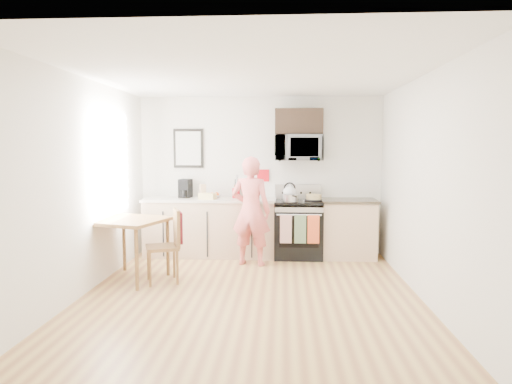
# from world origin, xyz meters

# --- Properties ---
(floor) EXTENTS (4.60, 4.60, 0.00)m
(floor) POSITION_xyz_m (0.00, 0.00, 0.00)
(floor) COLOR #96623A
(floor) RESTS_ON ground
(back_wall) EXTENTS (4.00, 0.04, 2.60)m
(back_wall) POSITION_xyz_m (0.00, 2.30, 1.30)
(back_wall) COLOR white
(back_wall) RESTS_ON floor
(front_wall) EXTENTS (4.00, 0.04, 2.60)m
(front_wall) POSITION_xyz_m (0.00, -2.30, 1.30)
(front_wall) COLOR white
(front_wall) RESTS_ON floor
(left_wall) EXTENTS (0.04, 4.60, 2.60)m
(left_wall) POSITION_xyz_m (-2.00, 0.00, 1.30)
(left_wall) COLOR white
(left_wall) RESTS_ON floor
(right_wall) EXTENTS (0.04, 4.60, 2.60)m
(right_wall) POSITION_xyz_m (2.00, 0.00, 1.30)
(right_wall) COLOR white
(right_wall) RESTS_ON floor
(ceiling) EXTENTS (4.00, 4.60, 0.04)m
(ceiling) POSITION_xyz_m (0.00, 0.00, 2.60)
(ceiling) COLOR white
(ceiling) RESTS_ON back_wall
(window) EXTENTS (0.06, 1.40, 1.50)m
(window) POSITION_xyz_m (-1.96, 0.80, 1.55)
(window) COLOR white
(window) RESTS_ON left_wall
(cabinet_left) EXTENTS (2.10, 0.60, 0.90)m
(cabinet_left) POSITION_xyz_m (-0.80, 2.00, 0.45)
(cabinet_left) COLOR tan
(cabinet_left) RESTS_ON floor
(countertop_left) EXTENTS (2.14, 0.64, 0.04)m
(countertop_left) POSITION_xyz_m (-0.80, 2.00, 0.92)
(countertop_left) COLOR beige
(countertop_left) RESTS_ON cabinet_left
(cabinet_right) EXTENTS (0.84, 0.60, 0.90)m
(cabinet_right) POSITION_xyz_m (1.43, 2.00, 0.45)
(cabinet_right) COLOR tan
(cabinet_right) RESTS_ON floor
(countertop_right) EXTENTS (0.88, 0.64, 0.04)m
(countertop_right) POSITION_xyz_m (1.43, 2.00, 0.92)
(countertop_right) COLOR black
(countertop_right) RESTS_ON cabinet_right
(range) EXTENTS (0.76, 0.70, 1.16)m
(range) POSITION_xyz_m (0.63, 1.98, 0.44)
(range) COLOR black
(range) RESTS_ON floor
(microwave) EXTENTS (0.76, 0.51, 0.42)m
(microwave) POSITION_xyz_m (0.63, 2.08, 1.76)
(microwave) COLOR #B0B0B5
(microwave) RESTS_ON back_wall
(upper_cabinet) EXTENTS (0.76, 0.35, 0.40)m
(upper_cabinet) POSITION_xyz_m (0.63, 2.12, 2.18)
(upper_cabinet) COLOR black
(upper_cabinet) RESTS_ON back_wall
(wall_art) EXTENTS (0.50, 0.04, 0.65)m
(wall_art) POSITION_xyz_m (-1.20, 2.28, 1.75)
(wall_art) COLOR black
(wall_art) RESTS_ON back_wall
(wall_trivet) EXTENTS (0.20, 0.02, 0.20)m
(wall_trivet) POSITION_xyz_m (0.05, 2.28, 1.30)
(wall_trivet) COLOR red
(wall_trivet) RESTS_ON back_wall
(person) EXTENTS (0.66, 0.50, 1.64)m
(person) POSITION_xyz_m (-0.10, 1.45, 0.82)
(person) COLOR #CA3D37
(person) RESTS_ON floor
(dining_table) EXTENTS (0.95, 0.95, 0.82)m
(dining_table) POSITION_xyz_m (-1.65, 0.56, 0.73)
(dining_table) COLOR brown
(dining_table) RESTS_ON floor
(chair) EXTENTS (0.55, 0.52, 0.96)m
(chair) POSITION_xyz_m (-1.06, 0.52, 0.62)
(chair) COLOR brown
(chair) RESTS_ON floor
(knife_block) EXTENTS (0.11, 0.14, 0.21)m
(knife_block) POSITION_xyz_m (-0.38, 2.22, 1.04)
(knife_block) COLOR brown
(knife_block) RESTS_ON countertop_left
(utensil_crock) EXTENTS (0.13, 0.13, 0.38)m
(utensil_crock) POSITION_xyz_m (-0.39, 2.12, 1.09)
(utensil_crock) COLOR red
(utensil_crock) RESTS_ON countertop_left
(fruit_bowl) EXTENTS (0.22, 0.22, 0.10)m
(fruit_bowl) POSITION_xyz_m (-0.73, 2.07, 0.98)
(fruit_bowl) COLOR white
(fruit_bowl) RESTS_ON countertop_left
(milk_carton) EXTENTS (0.12, 0.12, 0.23)m
(milk_carton) POSITION_xyz_m (-0.92, 2.02, 1.05)
(milk_carton) COLOR tan
(milk_carton) RESTS_ON countertop_left
(coffee_maker) EXTENTS (0.21, 0.28, 0.31)m
(coffee_maker) POSITION_xyz_m (-1.22, 2.10, 1.08)
(coffee_maker) COLOR black
(coffee_maker) RESTS_ON countertop_left
(bread_bag) EXTENTS (0.30, 0.21, 0.10)m
(bread_bag) POSITION_xyz_m (-0.82, 1.89, 0.99)
(bread_bag) COLOR tan
(bread_bag) RESTS_ON countertop_left
(cake) EXTENTS (0.29, 0.29, 0.10)m
(cake) POSITION_xyz_m (0.87, 1.96, 0.97)
(cake) COLOR black
(cake) RESTS_ON range
(kettle) EXTENTS (0.21, 0.21, 0.27)m
(kettle) POSITION_xyz_m (0.49, 2.16, 1.04)
(kettle) COLOR white
(kettle) RESTS_ON range
(pot) EXTENTS (0.23, 0.38, 0.11)m
(pot) POSITION_xyz_m (0.50, 1.77, 0.98)
(pot) COLOR #B0B0B5
(pot) RESTS_ON range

